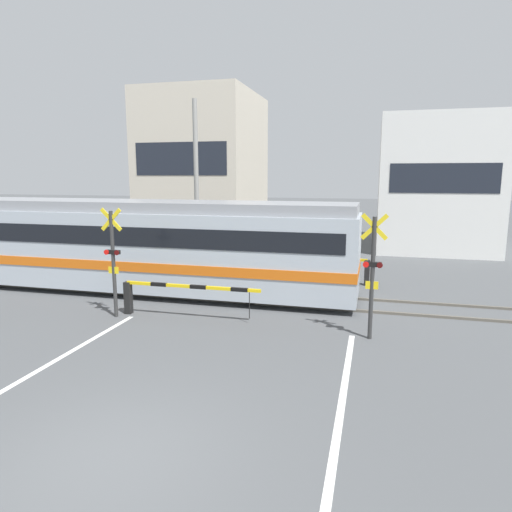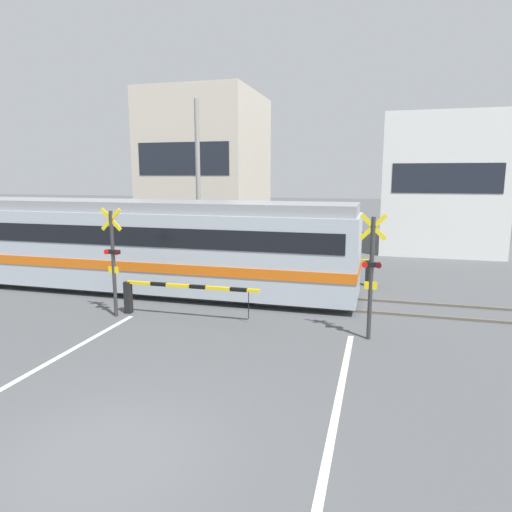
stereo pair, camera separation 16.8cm
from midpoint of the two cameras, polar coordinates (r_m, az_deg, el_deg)
name	(u,v)px [view 1 (the left image)]	position (r m, az deg, el deg)	size (l,w,h in m)	color
ground_plane	(109,459)	(7.85, -18.50, -22.91)	(160.00, 160.00, 0.00)	#4C4F51
rail_track_near	(255,303)	(15.13, -0.46, -5.92)	(50.00, 0.10, 0.08)	#5B564C
rail_track_far	(265,293)	(16.47, 0.84, -4.59)	(50.00, 0.10, 0.08)	#5B564C
road_stripe_right	(335,446)	(7.86, 9.21, -22.41)	(0.14, 10.37, 0.01)	white
commuter_train	(110,242)	(17.74, -18.06, 1.67)	(18.09, 2.76, 3.31)	#ADB7C1
crossing_barrier_near	(164,292)	(13.97, -11.71, -4.40)	(4.30, 0.20, 1.03)	black
crossing_barrier_far	(335,264)	(18.10, 9.61, -1.03)	(4.30, 0.20, 1.03)	black
crossing_signal_left	(113,258)	(14.11, -17.75, -0.21)	(0.68, 0.15, 3.27)	#333333
crossing_signal_right	(372,271)	(11.95, 13.97, -1.82)	(0.68, 0.15, 3.27)	#333333
pedestrian	(318,252)	(20.21, 7.58, 0.55)	(0.38, 0.22, 1.57)	brown
building_left_of_street	(205,168)	(30.51, -6.59, 10.87)	(6.65, 7.72, 9.34)	beige
building_right_of_street	(434,184)	(28.64, 21.22, 8.36)	(6.20, 7.72, 7.38)	white
utility_pole_streetside	(196,184)	(21.83, -7.69, 8.97)	(0.22, 0.22, 7.65)	gray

